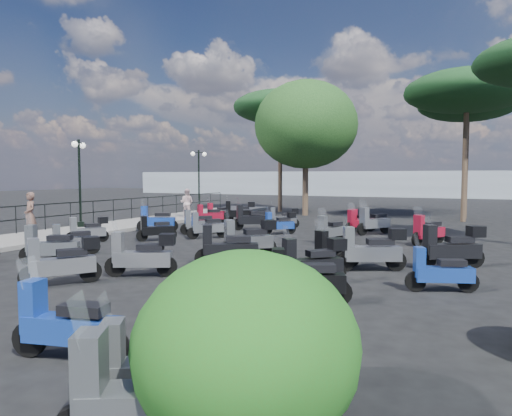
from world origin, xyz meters
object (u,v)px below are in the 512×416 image
at_px(scooter_4, 199,223).
at_px(scooter_30, 207,227).
at_px(scooter_3, 156,220).
at_px(scooter_10, 251,219).
at_px(scooter_27, 372,250).
at_px(pine_1, 467,92).
at_px(scooter_31, 209,216).
at_px(scooter_20, 312,263).
at_px(scooter_5, 219,213).
at_px(scooter_8, 72,241).
at_px(scooter_15, 248,239).
at_px(scooter_11, 239,212).
at_px(scooter_9, 156,230).
at_px(scooter_16, 280,223).
at_px(broadleaf_tree, 306,125).
at_px(lamp_post_2, 199,177).
at_px(scooter_21, 335,251).
at_px(scooter_2, 88,230).
at_px(scooter_29, 373,222).
at_px(scooter_23, 362,221).
at_px(scooter_28, 428,231).
at_px(woman, 30,215).
at_px(scooter_32, 360,222).
at_px(scooter_18, 153,403).
at_px(lamp_post_1, 80,177).
at_px(scooter_17, 284,218).
at_px(scooter_6, 62,262).
at_px(scooter_14, 227,249).
at_px(scooter_7, 50,247).
at_px(scooter_25, 440,272).
at_px(pine_0, 468,105).
at_px(scooter_12, 66,326).
at_px(scooter_13, 142,255).
at_px(scooter_19, 304,280).
at_px(scooter_24, 159,372).
at_px(pedestrian_far, 187,203).

xyz_separation_m(scooter_4, scooter_30, (0.99, -1.00, 0.00)).
bearing_deg(scooter_3, scooter_10, -80.88).
bearing_deg(scooter_27, pine_1, -33.03).
bearing_deg(scooter_31, scooter_20, 170.97).
distance_m(scooter_4, scooter_20, 9.62).
height_order(scooter_5, scooter_8, scooter_5).
bearing_deg(scooter_15, scooter_11, -16.54).
xyz_separation_m(scooter_9, scooter_16, (3.48, 3.75, 0.03)).
bearing_deg(scooter_16, broadleaf_tree, -31.57).
height_order(lamp_post_2, scooter_21, lamp_post_2).
bearing_deg(scooter_16, scooter_21, 169.83).
bearing_deg(lamp_post_2, scooter_2, -53.62).
relative_size(scooter_2, scooter_29, 0.85).
distance_m(scooter_20, scooter_23, 10.67).
height_order(scooter_3, scooter_9, scooter_3).
relative_size(scooter_4, broadleaf_tree, 0.16).
bearing_deg(scooter_28, scooter_11, 7.60).
height_order(woman, scooter_10, woman).
xyz_separation_m(scooter_20, scooter_32, (-1.13, 10.15, -0.08)).
relative_size(scooter_4, scooter_5, 1.01).
xyz_separation_m(scooter_3, scooter_18, (9.85, -13.03, -0.00)).
bearing_deg(scooter_4, lamp_post_1, 54.31).
distance_m(scooter_17, scooter_27, 9.92).
height_order(scooter_6, scooter_14, scooter_14).
distance_m(scooter_5, scooter_7, 12.24).
bearing_deg(scooter_28, scooter_15, 78.41).
relative_size(lamp_post_1, scooter_25, 2.71).
relative_size(scooter_3, pine_0, 0.23).
relative_size(scooter_6, pine_1, 0.19).
bearing_deg(broadleaf_tree, scooter_15, -77.71).
relative_size(scooter_12, scooter_25, 1.15).
distance_m(scooter_13, scooter_28, 10.18).
bearing_deg(scooter_4, pine_1, -88.90).
bearing_deg(scooter_15, scooter_4, 1.65).
relative_size(scooter_7, broadleaf_tree, 0.19).
distance_m(scooter_13, scooter_31, 11.91).
bearing_deg(scooter_17, scooter_20, -174.73).
bearing_deg(woman, scooter_6, -13.59).
height_order(scooter_11, scooter_19, scooter_11).
height_order(scooter_19, pine_1, pine_1).
bearing_deg(scooter_6, lamp_post_1, -10.10).
height_order(scooter_15, scooter_20, scooter_15).
bearing_deg(scooter_4, scooter_32, -103.90).
xyz_separation_m(woman, scooter_23, (10.40, 8.49, -0.55)).
bearing_deg(scooter_27, scooter_24, 150.14).
relative_size(scooter_14, scooter_28, 1.08).
relative_size(lamp_post_1, scooter_5, 2.99).
xyz_separation_m(pedestrian_far, scooter_24, (11.43, -17.79, -0.50)).
height_order(scooter_3, scooter_24, scooter_3).
bearing_deg(woman, scooter_20, 10.27).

